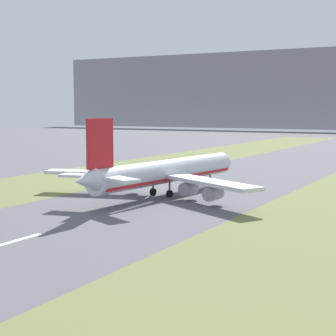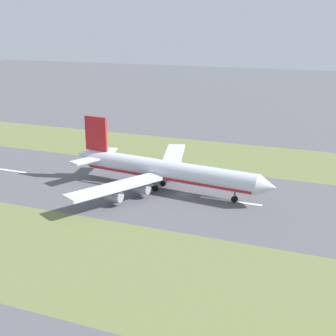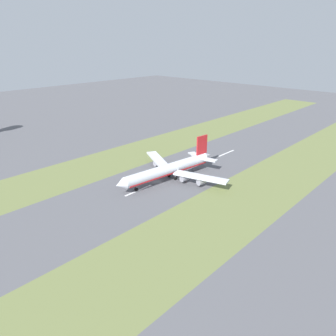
{
  "view_description": "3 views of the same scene",
  "coord_description": "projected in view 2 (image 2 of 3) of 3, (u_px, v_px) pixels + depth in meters",
  "views": [
    {
      "loc": [
        67.63,
        -131.88,
        22.35
      ],
      "look_at": [
        -1.9,
        -5.61,
        7.0
      ],
      "focal_mm": 60.0,
      "sensor_mm": 36.0,
      "label": 1
    },
    {
      "loc": [
        121.96,
        43.69,
        48.71
      ],
      "look_at": [
        -1.9,
        -5.61,
        7.0
      ],
      "focal_mm": 50.0,
      "sensor_mm": 36.0,
      "label": 2
    },
    {
      "loc": [
        -113.87,
        114.6,
        71.59
      ],
      "look_at": [
        -1.9,
        -5.61,
        7.0
      ],
      "focal_mm": 35.0,
      "sensor_mm": 36.0,
      "label": 3
    }
  ],
  "objects": [
    {
      "name": "centreline_dash_mid",
      "position": [
        107.0,
        184.0,
        147.15
      ],
      "size": [
        1.2,
        18.0,
        0.01
      ],
      "primitive_type": "cube",
      "color": "silver",
      "rests_on": "ground"
    },
    {
      "name": "airplane_main_jet",
      "position": [
        162.0,
        170.0,
        140.83
      ],
      "size": [
        63.76,
        67.2,
        20.2
      ],
      "color": "silver",
      "rests_on": "ground"
    },
    {
      "name": "centreline_dash_near",
      "position": [
        5.0,
        170.0,
        161.27
      ],
      "size": [
        1.2,
        18.0,
        0.01
      ],
      "primitive_type": "cube",
      "color": "silver",
      "rests_on": "ground"
    },
    {
      "name": "ground_plane",
      "position": [
        183.0,
        194.0,
        138.11
      ],
      "size": [
        800.0,
        800.0,
        0.0
      ],
      "primitive_type": "plane",
      "color": "#56565B"
    },
    {
      "name": "centreline_dash_far",
      "position": [
        231.0,
        201.0,
        133.03
      ],
      "size": [
        1.2,
        18.0,
        0.01
      ],
      "primitive_type": "cube",
      "color": "silver",
      "rests_on": "ground"
    },
    {
      "name": "grass_median_west",
      "position": [
        223.0,
        156.0,
        178.01
      ],
      "size": [
        40.0,
        600.0,
        0.01
      ],
      "primitive_type": "cube",
      "color": "olive",
      "rests_on": "ground"
    },
    {
      "name": "grass_median_east",
      "position": [
        110.0,
        264.0,
        98.21
      ],
      "size": [
        40.0,
        600.0,
        0.01
      ],
      "primitive_type": "cube",
      "color": "olive",
      "rests_on": "ground"
    }
  ]
}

